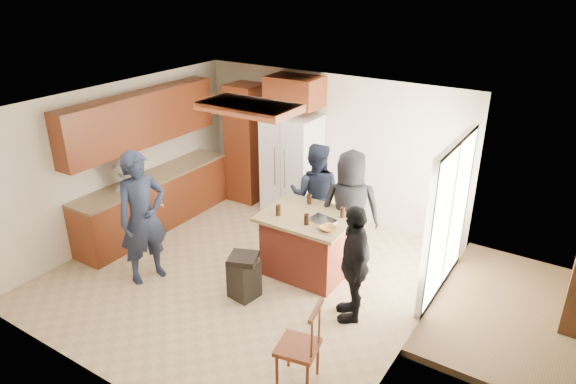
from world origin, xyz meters
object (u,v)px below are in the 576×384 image
Objects in this scene: refrigerator at (292,166)px; person_behind_left at (315,195)px; person_side_right at (354,263)px; person_behind_right at (350,210)px; person_counter at (134,199)px; kitchen_island at (308,244)px; person_front_left at (143,218)px; trash_bin at (244,276)px; spindle_chair at (300,347)px.

person_behind_left is at bearing -39.69° from refrigerator.
person_side_right is at bearing 114.64° from person_behind_left.
person_behind_right is 1.95m from refrigerator.
person_counter is 2.90m from kitchen_island.
person_behind_right is at bearing 139.75° from person_behind_left.
person_front_left is 2.95m from person_side_right.
person_behind_left is at bearing 113.63° from kitchen_island.
person_behind_left is 2.67× the size of trash_bin.
person_front_left reaches higher than refrigerator.
person_behind_left is 0.79m from person_behind_right.
person_counter is 2.34× the size of trash_bin.
refrigerator is at bearing 108.58° from trash_bin.
kitchen_island is (1.27, -1.58, -0.43)m from refrigerator.
person_behind_right is 1.39× the size of kitchen_island.
person_counter is (-3.81, -0.09, -0.04)m from person_side_right.
refrigerator is 2.08m from kitchen_island.
person_counter is 1.15× the size of kitchen_island.
person_behind_right reaches higher than person_counter.
spindle_chair is (0.04, -1.33, -0.32)m from person_side_right.
person_side_right reaches higher than spindle_chair.
refrigerator is at bearing 123.42° from spindle_chair.
trash_bin is (2.40, -0.31, -0.42)m from person_counter.
person_counter reaches higher than kitchen_island.
trash_bin is (-0.79, -1.52, -0.57)m from person_behind_right.
trash_bin is 1.72m from spindle_chair.
spindle_chair reaches higher than trash_bin.
kitchen_island is at bearing 28.16° from person_behind_right.
person_front_left reaches higher than person_behind_right.
person_front_left is at bearing 168.85° from spindle_chair.
person_front_left is 1.07× the size of person_behind_right.
person_behind_left is 1.18m from refrigerator.
refrigerator is 4.21m from spindle_chair.
person_behind_left is 0.95× the size of person_behind_right.
spindle_chair is (3.84, -1.24, -0.28)m from person_counter.
spindle_chair is (0.65, -2.45, -0.43)m from person_behind_right.
trash_bin is (1.44, 0.36, -0.64)m from person_front_left.
person_front_left is 1.06× the size of refrigerator.
trash_bin is at bearing -71.42° from refrigerator.
person_behind_left is 1.88m from trash_bin.
person_side_right is 1.05× the size of person_counter.
kitchen_island is (1.85, 1.34, -0.48)m from person_front_left.
person_behind_right is (0.74, -0.28, 0.05)m from person_behind_left.
person_behind_left is at bearing 88.49° from trash_bin.
kitchen_island is (-0.38, -0.55, -0.41)m from person_behind_right.
trash_bin is 0.63× the size of spindle_chair.
person_behind_left is 1.69× the size of spindle_chair.
refrigerator is at bearing -58.98° from person_behind_left.
person_front_left is at bearing -165.84° from trash_bin.
person_behind_right is at bearing 55.37° from kitchen_island.
person_side_right is at bearing 91.52° from person_behind_right.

